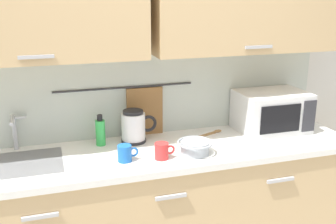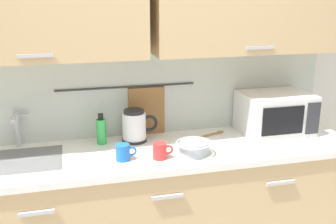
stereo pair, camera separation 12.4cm
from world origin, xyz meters
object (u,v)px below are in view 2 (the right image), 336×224
microwave (275,113)px  dish_soap_bottle (101,131)px  mug_near_sink (123,152)px  wooden_spoon (212,134)px  mug_by_kettle (160,151)px  mixing_bowl (194,147)px  electric_kettle (135,126)px

microwave → dish_soap_bottle: (-1.16, 0.06, -0.05)m
mug_near_sink → wooden_spoon: (0.63, 0.27, -0.04)m
microwave → mug_by_kettle: (-0.85, -0.26, -0.09)m
microwave → wooden_spoon: microwave is taller
mug_near_sink → mug_by_kettle: same height
microwave → dish_soap_bottle: 1.16m
dish_soap_bottle → mixing_bowl: 0.60m
dish_soap_bottle → mug_near_sink: dish_soap_bottle is taller
mug_by_kettle → wooden_spoon: bearing=35.0°
electric_kettle → wooden_spoon: (0.51, -0.02, -0.10)m
mixing_bowl → wooden_spoon: 0.36m
microwave → mug_by_kettle: size_ratio=3.83×
electric_kettle → dish_soap_bottle: (-0.21, 0.00, -0.01)m
microwave → mixing_bowl: bearing=-159.5°
mug_near_sink → dish_soap_bottle: bearing=108.1°
electric_kettle → mug_near_sink: electric_kettle is taller
electric_kettle → mug_by_kettle: electric_kettle is taller
mixing_bowl → mug_near_sink: bearing=178.0°
mug_near_sink → electric_kettle: bearing=67.9°
mug_near_sink → mixing_bowl: size_ratio=0.56×
microwave → mug_near_sink: microwave is taller
mixing_bowl → mug_by_kettle: bearing=-175.9°
microwave → wooden_spoon: 0.45m
mixing_bowl → mug_by_kettle: size_ratio=1.78×
dish_soap_bottle → mug_by_kettle: bearing=-46.6°
dish_soap_bottle → mug_near_sink: 0.31m
electric_kettle → dish_soap_bottle: electric_kettle is taller
mug_near_sink → mixing_bowl: (0.41, -0.01, -0.00)m
electric_kettle → wooden_spoon: size_ratio=0.85×
microwave → mug_by_kettle: 0.90m
microwave → mug_near_sink: size_ratio=3.83×
wooden_spoon → mug_by_kettle: bearing=-145.0°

